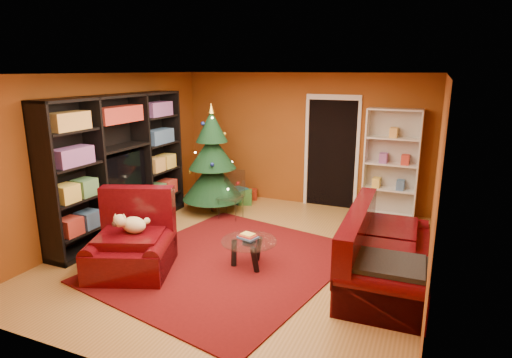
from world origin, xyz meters
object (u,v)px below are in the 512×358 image
at_px(rug, 227,263).
at_px(gift_box_teal, 238,195).
at_px(coffee_table, 249,253).
at_px(armchair, 130,241).
at_px(white_bookshelf, 391,164).
at_px(christmas_tree, 212,160).
at_px(acrylic_chair, 231,197).
at_px(dog, 134,225).
at_px(gift_box_green, 245,197).
at_px(sofa, 388,247).
at_px(media_unit, 120,165).
at_px(gift_box_red, 252,194).

bearing_deg(rug, gift_box_teal, 112.31).
relative_size(rug, coffee_table, 4.30).
bearing_deg(armchair, rug, 12.95).
height_order(white_bookshelf, armchair, white_bookshelf).
relative_size(christmas_tree, white_bookshelf, 1.02).
height_order(coffee_table, acrylic_chair, acrylic_chair).
height_order(christmas_tree, dog, christmas_tree).
bearing_deg(rug, gift_box_green, 109.36).
distance_m(gift_box_green, white_bookshelf, 2.91).
relative_size(dog, coffee_table, 0.52).
xyz_separation_m(gift_box_teal, sofa, (3.20, -2.29, 0.32)).
distance_m(rug, sofa, 2.19).
height_order(dog, sofa, sofa).
bearing_deg(christmas_tree, rug, -56.74).
xyz_separation_m(white_bookshelf, dog, (-2.88, -3.64, -0.34)).
bearing_deg(dog, sofa, -3.34).
height_order(media_unit, gift_box_red, media_unit).
relative_size(sofa, coffee_table, 2.87).
relative_size(gift_box_teal, coffee_table, 0.40).
relative_size(rug, dog, 8.27).
bearing_deg(gift_box_teal, white_bookshelf, 6.68).
xyz_separation_m(christmas_tree, acrylic_chair, (0.50, -0.25, -0.61)).
relative_size(christmas_tree, gift_box_teal, 6.85).
distance_m(coffee_table, acrylic_chair, 2.03).
bearing_deg(media_unit, dog, -43.93).
height_order(gift_box_green, gift_box_red, gift_box_green).
bearing_deg(rug, dog, -147.79).
distance_m(gift_box_teal, white_bookshelf, 3.05).
bearing_deg(sofa, armchair, 106.94).
relative_size(white_bookshelf, dog, 5.10).
bearing_deg(christmas_tree, dog, -84.65).
distance_m(dog, acrylic_chair, 2.40).
height_order(rug, media_unit, media_unit).
xyz_separation_m(media_unit, gift_box_teal, (1.10, 2.18, -0.98)).
xyz_separation_m(dog, sofa, (3.16, 1.00, -0.18)).
relative_size(white_bookshelf, sofa, 0.93).
relative_size(sofa, acrylic_chair, 2.75).
height_order(dog, coffee_table, dog).
bearing_deg(sofa, white_bookshelf, 4.44).
bearing_deg(dog, armchair, -135.00).
relative_size(white_bookshelf, coffee_table, 2.66).
distance_m(rug, armchair, 1.36).
relative_size(armchair, sofa, 0.51).
bearing_deg(dog, gift_box_red, 67.02).
bearing_deg(gift_box_red, media_unit, -116.76).
height_order(media_unit, white_bookshelf, media_unit).
height_order(media_unit, gift_box_teal, media_unit).
height_order(gift_box_teal, sofa, sofa).
height_order(white_bookshelf, coffee_table, white_bookshelf).
relative_size(gift_box_red, dog, 0.53).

